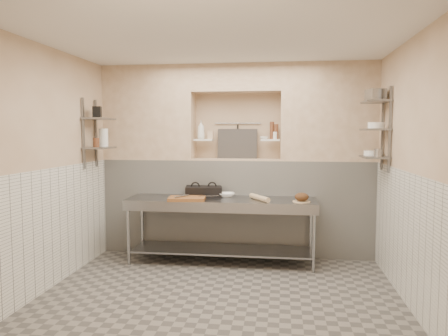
% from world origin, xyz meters
% --- Properties ---
extents(floor, '(4.00, 3.90, 0.10)m').
position_xyz_m(floor, '(0.00, 0.00, -0.05)').
color(floor, slate).
rests_on(floor, ground).
extents(ceiling, '(4.00, 3.90, 0.10)m').
position_xyz_m(ceiling, '(0.00, 0.00, 2.85)').
color(ceiling, silver).
rests_on(ceiling, ground).
extents(wall_left, '(0.10, 3.90, 2.80)m').
position_xyz_m(wall_left, '(-2.05, 0.00, 1.40)').
color(wall_left, '#CEB194').
rests_on(wall_left, ground).
extents(wall_right, '(0.10, 3.90, 2.80)m').
position_xyz_m(wall_right, '(2.05, 0.00, 1.40)').
color(wall_right, '#CEB194').
rests_on(wall_right, ground).
extents(wall_back, '(4.00, 0.10, 2.80)m').
position_xyz_m(wall_back, '(0.00, 2.00, 1.40)').
color(wall_back, '#CEB194').
rests_on(wall_back, ground).
extents(wall_front, '(4.00, 0.10, 2.80)m').
position_xyz_m(wall_front, '(0.00, -2.00, 1.40)').
color(wall_front, '#CEB194').
rests_on(wall_front, ground).
extents(backwall_lower, '(4.00, 0.40, 1.40)m').
position_xyz_m(backwall_lower, '(0.00, 1.75, 0.70)').
color(backwall_lower, silver).
rests_on(backwall_lower, floor).
extents(alcove_sill, '(1.30, 0.40, 0.02)m').
position_xyz_m(alcove_sill, '(0.00, 1.75, 1.41)').
color(alcove_sill, '#CEB194').
rests_on(alcove_sill, backwall_lower).
extents(backwall_pillar_left, '(1.35, 0.40, 1.40)m').
position_xyz_m(backwall_pillar_left, '(-1.33, 1.75, 2.10)').
color(backwall_pillar_left, '#CEB194').
rests_on(backwall_pillar_left, backwall_lower).
extents(backwall_pillar_right, '(1.35, 0.40, 1.40)m').
position_xyz_m(backwall_pillar_right, '(1.33, 1.75, 2.10)').
color(backwall_pillar_right, '#CEB194').
rests_on(backwall_pillar_right, backwall_lower).
extents(backwall_header, '(1.30, 0.40, 0.40)m').
position_xyz_m(backwall_header, '(0.00, 1.75, 2.60)').
color(backwall_header, '#CEB194').
rests_on(backwall_header, backwall_lower).
extents(wainscot_left, '(0.02, 3.90, 1.40)m').
position_xyz_m(wainscot_left, '(-1.99, 0.00, 0.70)').
color(wainscot_left, silver).
rests_on(wainscot_left, floor).
extents(wainscot_right, '(0.02, 3.90, 1.40)m').
position_xyz_m(wainscot_right, '(1.99, 0.00, 0.70)').
color(wainscot_right, silver).
rests_on(wainscot_right, floor).
extents(alcove_shelf_left, '(0.28, 0.16, 0.02)m').
position_xyz_m(alcove_shelf_left, '(-0.50, 1.75, 1.70)').
color(alcove_shelf_left, white).
rests_on(alcove_shelf_left, backwall_lower).
extents(alcove_shelf_right, '(0.28, 0.16, 0.02)m').
position_xyz_m(alcove_shelf_right, '(0.50, 1.75, 1.70)').
color(alcove_shelf_right, white).
rests_on(alcove_shelf_right, backwall_lower).
extents(utensil_rail, '(0.70, 0.02, 0.02)m').
position_xyz_m(utensil_rail, '(0.00, 1.92, 1.95)').
color(utensil_rail, gray).
rests_on(utensil_rail, wall_back).
extents(hanging_steel, '(0.02, 0.02, 0.30)m').
position_xyz_m(hanging_steel, '(0.00, 1.90, 1.78)').
color(hanging_steel, black).
rests_on(hanging_steel, utensil_rail).
extents(splash_panel, '(0.60, 0.08, 0.45)m').
position_xyz_m(splash_panel, '(0.00, 1.85, 1.64)').
color(splash_panel, '#383330').
rests_on(splash_panel, alcove_sill).
extents(shelf_rail_left_a, '(0.03, 0.03, 0.95)m').
position_xyz_m(shelf_rail_left_a, '(-1.98, 1.25, 1.80)').
color(shelf_rail_left_a, slate).
rests_on(shelf_rail_left_a, wall_left).
extents(shelf_rail_left_b, '(0.03, 0.03, 0.95)m').
position_xyz_m(shelf_rail_left_b, '(-1.98, 0.85, 1.80)').
color(shelf_rail_left_b, slate).
rests_on(shelf_rail_left_b, wall_left).
extents(wall_shelf_left_lower, '(0.30, 0.50, 0.02)m').
position_xyz_m(wall_shelf_left_lower, '(-1.84, 1.05, 1.60)').
color(wall_shelf_left_lower, slate).
rests_on(wall_shelf_left_lower, wall_left).
extents(wall_shelf_left_upper, '(0.30, 0.50, 0.03)m').
position_xyz_m(wall_shelf_left_upper, '(-1.84, 1.05, 2.00)').
color(wall_shelf_left_upper, slate).
rests_on(wall_shelf_left_upper, wall_left).
extents(shelf_rail_right_a, '(0.03, 0.03, 1.05)m').
position_xyz_m(shelf_rail_right_a, '(1.98, 1.25, 1.85)').
color(shelf_rail_right_a, slate).
rests_on(shelf_rail_right_a, wall_right).
extents(shelf_rail_right_b, '(0.03, 0.03, 1.05)m').
position_xyz_m(shelf_rail_right_b, '(1.98, 0.85, 1.85)').
color(shelf_rail_right_b, slate).
rests_on(shelf_rail_right_b, wall_right).
extents(wall_shelf_right_lower, '(0.30, 0.50, 0.02)m').
position_xyz_m(wall_shelf_right_lower, '(1.84, 1.05, 1.50)').
color(wall_shelf_right_lower, slate).
rests_on(wall_shelf_right_lower, wall_right).
extents(wall_shelf_right_mid, '(0.30, 0.50, 0.02)m').
position_xyz_m(wall_shelf_right_mid, '(1.84, 1.05, 1.85)').
color(wall_shelf_right_mid, slate).
rests_on(wall_shelf_right_mid, wall_right).
extents(wall_shelf_right_upper, '(0.30, 0.50, 0.03)m').
position_xyz_m(wall_shelf_right_upper, '(1.84, 1.05, 2.20)').
color(wall_shelf_right_upper, slate).
rests_on(wall_shelf_right_upper, wall_right).
extents(prep_table, '(2.60, 0.70, 0.90)m').
position_xyz_m(prep_table, '(-0.15, 1.18, 0.64)').
color(prep_table, gray).
rests_on(prep_table, floor).
extents(panini_press, '(0.57, 0.45, 0.14)m').
position_xyz_m(panini_press, '(-0.44, 1.41, 0.97)').
color(panini_press, black).
rests_on(panini_press, prep_table).
extents(cutting_board, '(0.52, 0.39, 0.04)m').
position_xyz_m(cutting_board, '(-0.59, 1.00, 0.92)').
color(cutting_board, brown).
rests_on(cutting_board, prep_table).
extents(knife_blade, '(0.27, 0.12, 0.01)m').
position_xyz_m(knife_blade, '(-0.32, 1.11, 0.95)').
color(knife_blade, gray).
rests_on(knife_blade, cutting_board).
extents(tongs, '(0.15, 0.23, 0.02)m').
position_xyz_m(tongs, '(-0.66, 0.98, 0.96)').
color(tongs, gray).
rests_on(tongs, cutting_board).
extents(mixing_bowl, '(0.28, 0.28, 0.06)m').
position_xyz_m(mixing_bowl, '(-0.11, 1.37, 0.93)').
color(mixing_bowl, white).
rests_on(mixing_bowl, prep_table).
extents(rolling_pin, '(0.30, 0.43, 0.07)m').
position_xyz_m(rolling_pin, '(0.38, 1.11, 0.94)').
color(rolling_pin, tan).
rests_on(rolling_pin, prep_table).
extents(bread_board, '(0.23, 0.23, 0.01)m').
position_xyz_m(bread_board, '(0.93, 1.04, 0.91)').
color(bread_board, tan).
rests_on(bread_board, prep_table).
extents(bread_loaf, '(0.18, 0.18, 0.11)m').
position_xyz_m(bread_loaf, '(0.93, 1.04, 0.97)').
color(bread_loaf, '#4C2D19').
rests_on(bread_loaf, bread_board).
extents(bottle_soap, '(0.12, 0.12, 0.28)m').
position_xyz_m(bottle_soap, '(-0.53, 1.72, 1.85)').
color(bottle_soap, white).
rests_on(bottle_soap, alcove_shelf_left).
extents(jar_alcove, '(0.08, 0.08, 0.12)m').
position_xyz_m(jar_alcove, '(-0.40, 1.77, 1.77)').
color(jar_alcove, '#CEB194').
rests_on(jar_alcove, alcove_shelf_left).
extents(bowl_alcove, '(0.14, 0.14, 0.04)m').
position_xyz_m(bowl_alcove, '(0.41, 1.74, 1.73)').
color(bowl_alcove, white).
rests_on(bowl_alcove, alcove_shelf_right).
extents(condiment_a, '(0.06, 0.06, 0.22)m').
position_xyz_m(condiment_a, '(0.58, 1.75, 1.82)').
color(condiment_a, brown).
rests_on(condiment_a, alcove_shelf_right).
extents(condiment_b, '(0.06, 0.06, 0.26)m').
position_xyz_m(condiment_b, '(0.52, 1.78, 1.84)').
color(condiment_b, brown).
rests_on(condiment_b, alcove_shelf_right).
extents(condiment_c, '(0.06, 0.06, 0.11)m').
position_xyz_m(condiment_c, '(0.57, 1.74, 1.77)').
color(condiment_c, white).
rests_on(condiment_c, alcove_shelf_right).
extents(jug_left, '(0.13, 0.13, 0.25)m').
position_xyz_m(jug_left, '(-1.84, 1.20, 1.74)').
color(jug_left, white).
rests_on(jug_left, wall_shelf_left_lower).
extents(jar_left, '(0.08, 0.08, 0.13)m').
position_xyz_m(jar_left, '(-1.84, 0.95, 1.68)').
color(jar_left, brown).
rests_on(jar_left, wall_shelf_left_lower).
extents(box_left_upper, '(0.13, 0.13, 0.15)m').
position_xyz_m(box_left_upper, '(-1.84, 1.00, 2.09)').
color(box_left_upper, black).
rests_on(box_left_upper, wall_shelf_left_upper).
extents(bowl_right, '(0.21, 0.21, 0.06)m').
position_xyz_m(bowl_right, '(1.84, 1.21, 1.54)').
color(bowl_right, white).
rests_on(bowl_right, wall_shelf_right_lower).
extents(canister_right, '(0.10, 0.10, 0.10)m').
position_xyz_m(canister_right, '(1.84, 0.84, 1.56)').
color(canister_right, gray).
rests_on(canister_right, wall_shelf_right_lower).
extents(bowl_right_mid, '(0.21, 0.21, 0.08)m').
position_xyz_m(bowl_right_mid, '(1.84, 0.98, 1.90)').
color(bowl_right_mid, white).
rests_on(bowl_right_mid, wall_shelf_right_mid).
extents(basket_right, '(0.24, 0.27, 0.15)m').
position_xyz_m(basket_right, '(1.84, 1.08, 2.29)').
color(basket_right, gray).
rests_on(basket_right, wall_shelf_right_upper).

